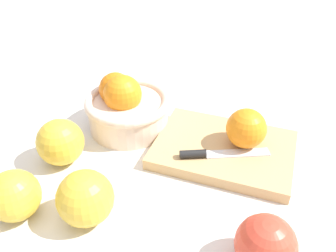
% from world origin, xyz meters
% --- Properties ---
extents(ground_plane, '(2.40, 2.40, 0.00)m').
position_xyz_m(ground_plane, '(0.00, 0.00, 0.00)').
color(ground_plane, silver).
extents(bowl, '(0.17, 0.17, 0.11)m').
position_xyz_m(bowl, '(-0.11, 0.10, 0.05)').
color(bowl, beige).
rests_on(bowl, ground_plane).
extents(cutting_board, '(0.27, 0.21, 0.02)m').
position_xyz_m(cutting_board, '(0.08, 0.04, 0.01)').
color(cutting_board, tan).
rests_on(cutting_board, ground_plane).
extents(orange_on_board, '(0.07, 0.07, 0.07)m').
position_xyz_m(orange_on_board, '(0.12, 0.05, 0.06)').
color(orange_on_board, orange).
rests_on(orange_on_board, cutting_board).
extents(knife, '(0.15, 0.05, 0.01)m').
position_xyz_m(knife, '(0.06, 0.01, 0.03)').
color(knife, silver).
rests_on(knife, cutting_board).
extents(apple_front_left, '(0.08, 0.08, 0.08)m').
position_xyz_m(apple_front_left, '(-0.11, -0.14, 0.04)').
color(apple_front_left, gold).
rests_on(apple_front_left, ground_plane).
extents(apple_front_right, '(0.08, 0.08, 0.08)m').
position_xyz_m(apple_front_right, '(0.14, -0.17, 0.04)').
color(apple_front_right, '#D6422D').
rests_on(apple_front_right, ground_plane).
extents(apple_front_left_2, '(0.08, 0.08, 0.08)m').
position_xyz_m(apple_front_left_2, '(-0.21, -0.15, 0.04)').
color(apple_front_left_2, gold).
rests_on(apple_front_left_2, ground_plane).
extents(apple_mid_left, '(0.08, 0.08, 0.08)m').
position_xyz_m(apple_mid_left, '(-0.19, -0.02, 0.04)').
color(apple_mid_left, gold).
rests_on(apple_mid_left, ground_plane).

